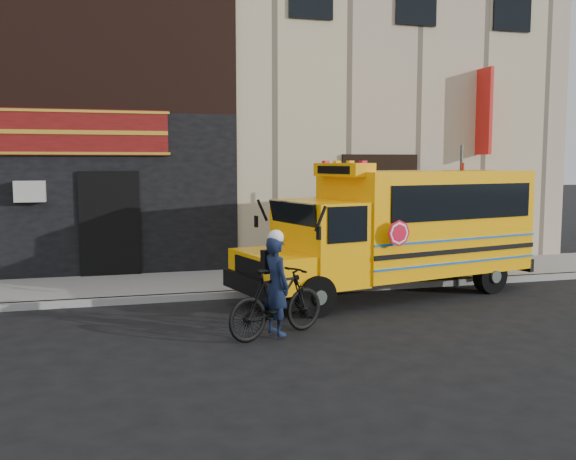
# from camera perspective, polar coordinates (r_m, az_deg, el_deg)

# --- Properties ---
(ground) EXTENTS (120.00, 120.00, 0.00)m
(ground) POSITION_cam_1_polar(r_m,az_deg,el_deg) (11.75, 0.60, -8.43)
(ground) COLOR black
(ground) RESTS_ON ground
(curb) EXTENTS (40.00, 0.20, 0.15)m
(curb) POSITION_cam_1_polar(r_m,az_deg,el_deg) (14.19, -2.31, -5.60)
(curb) COLOR gray
(curb) RESTS_ON ground
(sidewalk) EXTENTS (40.00, 3.00, 0.15)m
(sidewalk) POSITION_cam_1_polar(r_m,az_deg,el_deg) (15.62, -3.56, -4.52)
(sidewalk) COLOR gray
(sidewalk) RESTS_ON ground
(building) EXTENTS (20.00, 10.70, 12.00)m
(building) POSITION_cam_1_polar(r_m,az_deg,el_deg) (21.85, -7.33, 14.40)
(building) COLOR tan
(building) RESTS_ON sidewalk
(school_bus) EXTENTS (7.20, 3.67, 2.92)m
(school_bus) POSITION_cam_1_polar(r_m,az_deg,el_deg) (14.49, 10.12, 0.30)
(school_bus) COLOR black
(school_bus) RESTS_ON ground
(sign_pole) EXTENTS (0.11, 0.29, 3.34)m
(sign_pole) POSITION_cam_1_polar(r_m,az_deg,el_deg) (15.58, 15.07, 1.77)
(sign_pole) COLOR #3F4741
(sign_pole) RESTS_ON ground
(bicycle) EXTENTS (2.03, 1.32, 1.19)m
(bicycle) POSITION_cam_1_polar(r_m,az_deg,el_deg) (10.87, -0.99, -6.41)
(bicycle) COLOR black
(bicycle) RESTS_ON ground
(cyclist) EXTENTS (0.58, 0.70, 1.66)m
(cyclist) POSITION_cam_1_polar(r_m,az_deg,el_deg) (10.79, -1.07, -5.21)
(cyclist) COLOR black
(cyclist) RESTS_ON ground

